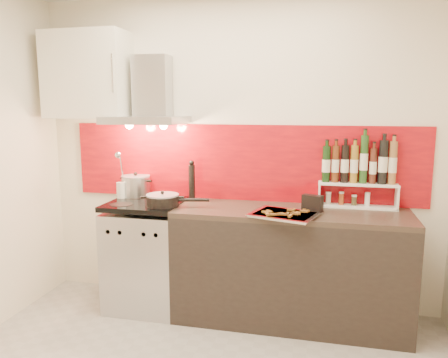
% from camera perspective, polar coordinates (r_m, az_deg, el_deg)
% --- Properties ---
extents(back_wall, '(3.40, 0.02, 2.60)m').
position_cam_1_polar(back_wall, '(3.70, 1.57, 3.41)').
color(back_wall, silver).
rests_on(back_wall, ground).
extents(backsplash, '(3.00, 0.02, 0.64)m').
position_cam_1_polar(backsplash, '(3.69, 2.29, 2.14)').
color(backsplash, maroon).
rests_on(backsplash, back_wall).
extents(range_stove, '(0.60, 0.60, 0.91)m').
position_cam_1_polar(range_stove, '(3.81, -9.96, -9.82)').
color(range_stove, '#B7B7BA').
rests_on(range_stove, ground).
extents(counter, '(1.80, 0.60, 0.90)m').
position_cam_1_polar(counter, '(3.54, 8.63, -11.15)').
color(counter, black).
rests_on(counter, ground).
extents(range_hood, '(0.62, 0.50, 0.61)m').
position_cam_1_polar(range_hood, '(3.73, -9.68, 10.14)').
color(range_hood, '#B7B7BA').
rests_on(range_hood, back_wall).
extents(upper_cabinet, '(0.70, 0.35, 0.72)m').
position_cam_1_polar(upper_cabinet, '(3.97, -17.37, 12.80)').
color(upper_cabinet, white).
rests_on(upper_cabinet, back_wall).
extents(stock_pot, '(0.25, 0.25, 0.22)m').
position_cam_1_polar(stock_pot, '(3.90, -11.43, -0.87)').
color(stock_pot, '#B7B7BA').
rests_on(stock_pot, range_stove).
extents(saute_pan, '(0.50, 0.26, 0.12)m').
position_cam_1_polar(saute_pan, '(3.50, -7.91, -2.72)').
color(saute_pan, black).
rests_on(saute_pan, range_stove).
extents(utensil_jar, '(0.09, 0.13, 0.42)m').
position_cam_1_polar(utensil_jar, '(3.84, -13.28, -0.76)').
color(utensil_jar, silver).
rests_on(utensil_jar, range_stove).
extents(pepper_mill, '(0.05, 0.05, 0.34)m').
position_cam_1_polar(pepper_mill, '(3.68, -4.23, -0.30)').
color(pepper_mill, black).
rests_on(pepper_mill, counter).
extents(step_shelf, '(0.61, 0.17, 0.57)m').
position_cam_1_polar(step_shelf, '(3.58, 17.23, 0.66)').
color(step_shelf, white).
rests_on(step_shelf, counter).
extents(caddy_box, '(0.17, 0.12, 0.13)m').
position_cam_1_polar(caddy_box, '(3.39, 11.47, -3.17)').
color(caddy_box, black).
rests_on(caddy_box, counter).
extents(baking_tray, '(0.54, 0.47, 0.03)m').
position_cam_1_polar(baking_tray, '(3.21, 7.92, -4.58)').
color(baking_tray, silver).
rests_on(baking_tray, counter).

